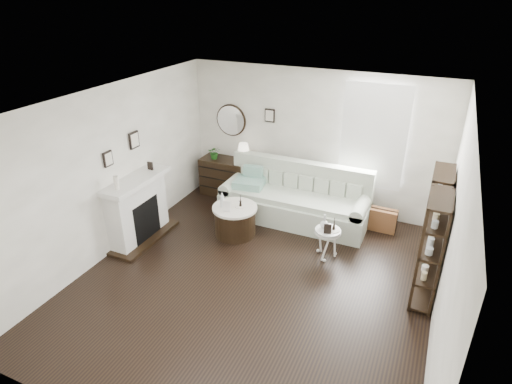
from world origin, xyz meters
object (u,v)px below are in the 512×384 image
at_px(sofa, 295,201).
at_px(drum_table, 235,220).
at_px(dresser, 229,178).
at_px(pedestal_table, 328,232).

height_order(sofa, drum_table, sofa).
height_order(dresser, pedestal_table, dresser).
bearing_deg(pedestal_table, drum_table, 179.17).
height_order(drum_table, pedestal_table, drum_table).
relative_size(sofa, dresser, 2.32).
bearing_deg(sofa, drum_table, -127.92).
height_order(sofa, pedestal_table, sofa).
height_order(dresser, drum_table, dresser).
bearing_deg(sofa, dresser, 166.42).
distance_m(sofa, pedestal_table, 1.37).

